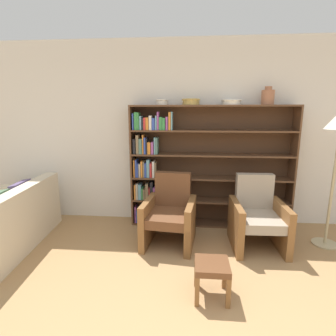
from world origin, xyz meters
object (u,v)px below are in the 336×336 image
(bowl_olive, at_px, (191,101))
(footstool, at_px, (212,270))
(vase_tall, at_px, (268,97))
(bowl_brass, at_px, (231,102))
(couch, at_px, (2,226))
(bookshelf, at_px, (194,168))
(armchair_cushioned, at_px, (257,217))
(armchair_leather, at_px, (170,214))
(bowl_terracotta, at_px, (162,102))

(bowl_olive, height_order, footstool, bowl_olive)
(vase_tall, relative_size, footstool, 0.71)
(bowl_olive, distance_m, footstool, 2.29)
(bowl_brass, xyz_separation_m, couch, (-2.93, -0.95, -1.55))
(bookshelf, relative_size, vase_tall, 9.63)
(armchair_cushioned, bearing_deg, armchair_leather, -1.61)
(bowl_brass, bearing_deg, armchair_leather, -143.04)
(armchair_cushioned, xyz_separation_m, footstool, (-0.65, -1.03, -0.11))
(bookshelf, bearing_deg, armchair_leather, -116.35)
(bookshelf, height_order, bowl_olive, bowl_olive)
(armchair_cushioned, relative_size, footstool, 2.60)
(bowl_terracotta, bearing_deg, vase_tall, -0.00)
(bookshelf, distance_m, armchair_cushioned, 1.14)
(bookshelf, bearing_deg, bowl_brass, -1.81)
(vase_tall, xyz_separation_m, armchair_leather, (-1.31, -0.61, -1.52))
(bowl_olive, height_order, vase_tall, vase_tall)
(armchair_leather, relative_size, armchair_cushioned, 1.00)
(bowl_terracotta, bearing_deg, armchair_leather, -75.11)
(couch, xyz_separation_m, armchair_leather, (2.11, 0.33, 0.10))
(bowl_brass, bearing_deg, bookshelf, 178.19)
(armchair_leather, bearing_deg, vase_tall, -148.53)
(bowl_terracotta, bearing_deg, bowl_brass, -0.00)
(vase_tall, distance_m, armchair_leather, 2.10)
(bowl_terracotta, height_order, armchair_leather, bowl_terracotta)
(armchair_leather, xyz_separation_m, footstool, (0.47, -1.03, -0.11))
(vase_tall, xyz_separation_m, footstool, (-0.84, -1.65, -1.63))
(bookshelf, xyz_separation_m, couch, (-2.42, -0.96, -0.60))
(bowl_olive, xyz_separation_m, vase_tall, (1.06, 0.00, 0.06))
(bowl_brass, bearing_deg, armchair_cushioned, -63.55)
(bowl_terracotta, xyz_separation_m, armchair_leather, (0.16, -0.61, -1.46))
(bowl_brass, relative_size, armchair_cushioned, 0.31)
(bowl_olive, bearing_deg, footstool, -82.35)
(bookshelf, xyz_separation_m, bowl_brass, (0.50, -0.02, 0.96))
(vase_tall, xyz_separation_m, couch, (-3.42, -0.95, -1.62))
(vase_tall, distance_m, footstool, 2.47)
(bookshelf, relative_size, bowl_terracotta, 13.60)
(bowl_terracotta, xyz_separation_m, bowl_olive, (0.41, -0.00, 0.00))
(armchair_cushioned, bearing_deg, couch, 4.23)
(bowl_brass, distance_m, couch, 3.45)
(bowl_terracotta, bearing_deg, armchair_cushioned, -25.54)
(bowl_olive, bearing_deg, vase_tall, 0.00)
(couch, distance_m, footstool, 2.68)
(bowl_olive, bearing_deg, bowl_terracotta, 180.00)
(footstool, bearing_deg, armchair_leather, 114.53)
(couch, bearing_deg, bowl_terracotta, -68.88)
(bookshelf, distance_m, couch, 2.67)
(vase_tall, height_order, couch, vase_tall)
(bowl_brass, xyz_separation_m, footstool, (-0.34, -1.65, -1.57))
(footstool, bearing_deg, couch, 164.80)
(bowl_terracotta, distance_m, armchair_leather, 1.59)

